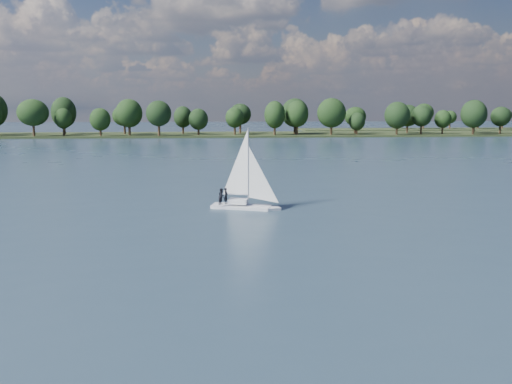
% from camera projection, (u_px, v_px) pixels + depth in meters
% --- Properties ---
extents(ground, '(700.00, 700.00, 0.00)m').
position_uv_depth(ground, '(193.00, 160.00, 124.12)').
color(ground, '#233342').
rests_on(ground, ground).
extents(far_shore, '(660.00, 40.00, 1.50)m').
position_uv_depth(far_shore, '(199.00, 135.00, 234.51)').
color(far_shore, black).
rests_on(far_shore, ground).
extents(far_shore_back, '(220.00, 30.00, 1.40)m').
position_uv_depth(far_shore_back, '(510.00, 130.00, 295.44)').
color(far_shore_back, black).
rests_on(far_shore_back, ground).
extents(sailboat, '(7.46, 4.35, 9.49)m').
position_uv_depth(sailboat, '(242.00, 185.00, 63.50)').
color(sailboat, silver).
rests_on(sailboat, ground).
extents(treeline, '(562.77, 73.90, 17.94)m').
position_uv_depth(treeline, '(182.00, 116.00, 229.34)').
color(treeline, black).
rests_on(treeline, ground).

